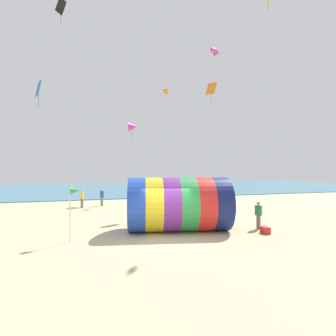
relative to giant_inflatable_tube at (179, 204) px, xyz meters
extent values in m
plane|color=#CCBA8C|center=(-1.11, -1.49, -1.52)|extent=(120.00, 120.00, 0.00)
cube|color=teal|center=(-1.11, 37.55, -1.47)|extent=(120.00, 40.00, 0.10)
cylinder|color=blue|center=(-2.33, 0.50, 0.00)|extent=(1.57, 3.18, 3.04)
cylinder|color=yellow|center=(-1.41, 0.30, 0.00)|extent=(1.57, 3.18, 3.04)
cylinder|color=purple|center=(-0.49, 0.11, 0.00)|extent=(1.57, 3.18, 3.04)
cylinder|color=green|center=(0.44, -0.09, 0.00)|extent=(1.57, 3.18, 3.04)
cylinder|color=red|center=(1.36, -0.29, 0.00)|extent=(1.57, 3.18, 3.04)
cylinder|color=navy|center=(2.28, -0.49, 0.00)|extent=(1.57, 3.18, 3.04)
cylinder|color=black|center=(2.77, -0.60, 0.00)|extent=(0.65, 2.75, 2.80)
cylinder|color=#726651|center=(4.64, -0.97, -1.12)|extent=(0.24, 0.24, 0.80)
cube|color=#338C4C|center=(4.64, -0.97, -0.43)|extent=(0.36, 0.42, 0.60)
sphere|color=tan|center=(4.64, -0.97, 0.00)|extent=(0.22, 0.22, 0.22)
cone|color=#D1339E|center=(0.00, 15.34, 6.91)|extent=(1.19, 1.15, 1.07)
cylinder|color=#7D1E5E|center=(0.00, 15.34, 6.07)|extent=(0.03, 0.03, 1.11)
cube|color=black|center=(-7.10, 9.19, 15.61)|extent=(0.89, 0.95, 1.07)
cylinder|color=black|center=(-7.10, 9.19, 14.80)|extent=(0.03, 0.03, 1.17)
ellipsoid|color=#D1339E|center=(7.24, 9.44, 13.93)|extent=(1.53, 1.25, 0.55)
cube|color=#7D1E5E|center=(7.24, 9.44, 13.63)|extent=(0.19, 0.12, 0.37)
cube|color=orange|center=(7.06, 9.83, 10.27)|extent=(1.11, 1.19, 1.35)
cylinder|color=#8F4F12|center=(7.06, 9.83, 9.26)|extent=(0.03, 0.03, 1.46)
cone|color=orange|center=(4.17, 15.62, 11.53)|extent=(0.85, 0.96, 0.84)
cylinder|color=#8F4F12|center=(4.17, 15.62, 10.95)|extent=(0.03, 0.03, 0.77)
cylinder|color=olive|center=(8.00, 2.25, 14.35)|extent=(0.03, 0.03, 0.78)
cube|color=blue|center=(-8.69, 8.70, 8.44)|extent=(0.59, 0.91, 1.26)
cylinder|color=navy|center=(-8.69, 8.70, 7.56)|extent=(0.03, 0.03, 1.28)
cylinder|color=#726651|center=(-5.40, 11.37, -1.10)|extent=(0.24, 0.24, 0.85)
cube|color=yellow|center=(-5.40, 11.37, -0.36)|extent=(0.29, 0.40, 0.63)
sphere|color=tan|center=(-5.40, 11.37, 0.09)|extent=(0.23, 0.23, 0.23)
cylinder|color=#726651|center=(-3.56, 12.24, -1.11)|extent=(0.24, 0.24, 0.82)
cube|color=#2D4CA5|center=(-3.56, 12.24, -0.39)|extent=(0.35, 0.42, 0.62)
sphere|color=tan|center=(-3.56, 12.24, 0.05)|extent=(0.22, 0.22, 0.22)
cylinder|color=#383D56|center=(2.22, 8.09, -1.13)|extent=(0.24, 0.24, 0.78)
cube|color=#338C4C|center=(2.22, 8.09, -0.44)|extent=(0.41, 0.32, 0.59)
sphere|color=beige|center=(2.22, 8.09, -0.02)|extent=(0.21, 0.21, 0.21)
cylinder|color=silver|center=(-5.81, -0.72, -0.19)|extent=(0.05, 0.05, 2.67)
cone|color=green|center=(-5.59, -0.72, 0.97)|extent=(0.45, 0.36, 0.36)
cube|color=red|center=(4.28, -2.03, -1.34)|extent=(0.41, 0.55, 0.36)
camera|label=1|loc=(-5.13, -14.09, 1.91)|focal=28.00mm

